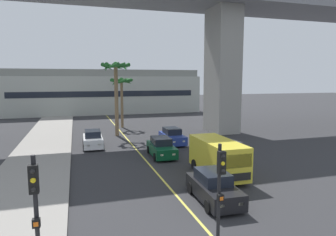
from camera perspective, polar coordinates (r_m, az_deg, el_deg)
sidewalk_left at (r=19.77m, az=-25.18°, el=-11.74°), size 4.80×80.00×0.15m
lane_stripe_center at (r=27.73m, az=-6.09°, el=-5.81°), size 0.14×56.00×0.01m
pier_building_backdrop at (r=57.64m, az=-12.02°, el=4.84°), size 35.17×8.04×7.97m
car_queue_front at (r=29.02m, az=-13.98°, el=-3.96°), size 1.89×4.13×1.56m
car_queue_second at (r=24.90m, az=-1.26°, el=-5.61°), size 1.95×4.16×1.56m
car_queue_third at (r=16.26m, az=8.57°, el=-12.82°), size 1.96×4.16×1.56m
car_queue_fourth at (r=29.58m, az=0.81°, el=-3.52°), size 1.85×4.11×1.56m
delivery_van at (r=20.11m, az=9.34°, el=-7.20°), size 2.19×5.27×2.36m
traffic_light_left_sidewalk_corner at (r=9.02m, az=-23.65°, el=-15.73°), size 0.24×0.37×4.20m
traffic_light_median_near at (r=10.44m, az=9.76°, el=-12.89°), size 0.24×0.37×4.20m
palm_tree_near_median at (r=39.71m, az=-8.73°, el=6.10°), size 3.00×2.99×6.50m
palm_tree_mid_median at (r=33.85m, az=-9.80°, el=7.72°), size 3.25×3.26×8.17m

